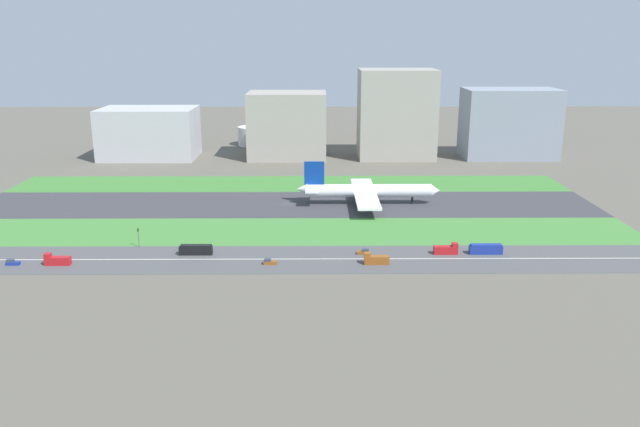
% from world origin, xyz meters
% --- Properties ---
extents(ground_plane, '(800.00, 800.00, 0.00)m').
position_xyz_m(ground_plane, '(0.00, 0.00, 0.00)').
color(ground_plane, '#5B564C').
extents(runway, '(280.00, 46.00, 0.10)m').
position_xyz_m(runway, '(0.00, 0.00, 0.05)').
color(runway, '#38383D').
rests_on(runway, ground_plane).
extents(grass_median_north, '(280.00, 36.00, 0.10)m').
position_xyz_m(grass_median_north, '(0.00, 41.00, 0.05)').
color(grass_median_north, '#3D7A33').
rests_on(grass_median_north, ground_plane).
extents(grass_median_south, '(280.00, 36.00, 0.10)m').
position_xyz_m(grass_median_south, '(0.00, -41.00, 0.05)').
color(grass_median_south, '#427F38').
rests_on(grass_median_south, ground_plane).
extents(highway, '(280.00, 28.00, 0.10)m').
position_xyz_m(highway, '(0.00, -73.00, 0.05)').
color(highway, '#4C4C4F').
rests_on(highway, ground_plane).
extents(highway_centerline, '(266.00, 0.50, 0.01)m').
position_xyz_m(highway_centerline, '(0.00, -73.00, 0.11)').
color(highway_centerline, silver).
rests_on(highway_centerline, highway).
extents(airliner, '(65.00, 56.00, 19.70)m').
position_xyz_m(airliner, '(36.11, 0.00, 6.23)').
color(airliner, white).
rests_on(airliner, runway).
extents(truck_1, '(8.40, 2.50, 4.00)m').
position_xyz_m(truck_1, '(33.61, -78.00, 1.67)').
color(truck_1, brown).
rests_on(truck_1, highway).
extents(truck_2, '(8.40, 2.50, 4.00)m').
position_xyz_m(truck_2, '(59.41, -68.00, 1.67)').
color(truck_2, '#B2191E').
rests_on(truck_2, highway).
extents(bus_0, '(11.60, 2.50, 3.50)m').
position_xyz_m(bus_0, '(-28.73, -68.00, 1.82)').
color(bus_0, black).
rests_on(bus_0, highway).
extents(car_0, '(4.40, 1.80, 2.00)m').
position_xyz_m(car_0, '(30.33, -68.00, 0.92)').
color(car_0, brown).
rests_on(car_0, highway).
extents(car_2, '(4.40, 1.80, 2.00)m').
position_xyz_m(car_2, '(-2.21, -78.00, 0.92)').
color(car_2, brown).
rests_on(car_2, highway).
extents(car_1, '(4.40, 1.80, 2.00)m').
position_xyz_m(car_1, '(-88.57, -78.00, 0.92)').
color(car_1, navy).
rests_on(car_1, highway).
extents(bus_1, '(11.60, 2.50, 3.50)m').
position_xyz_m(bus_1, '(73.32, -68.00, 1.82)').
color(bus_1, navy).
rests_on(bus_1, highway).
extents(truck_0, '(8.40, 2.50, 4.00)m').
position_xyz_m(truck_0, '(-73.52, -78.00, 1.67)').
color(truck_0, '#B2191E').
rests_on(truck_0, highway).
extents(traffic_light, '(0.36, 0.50, 7.20)m').
position_xyz_m(traffic_light, '(-50.83, -60.01, 4.29)').
color(traffic_light, '#4C4C51').
rests_on(traffic_light, highway).
extents(terminal_building, '(57.87, 37.09, 30.76)m').
position_xyz_m(terminal_building, '(-90.00, 114.00, 15.38)').
color(terminal_building, '#B2B2B7').
rests_on(terminal_building, ground_plane).
extents(hangar_building, '(47.80, 35.25, 40.34)m').
position_xyz_m(hangar_building, '(-4.10, 114.00, 20.17)').
color(hangar_building, '#9E998E').
rests_on(hangar_building, ground_plane).
extents(office_tower, '(46.58, 33.74, 54.12)m').
position_xyz_m(office_tower, '(63.50, 114.00, 27.06)').
color(office_tower, '#9E998E').
rests_on(office_tower, ground_plane).
extents(cargo_warehouse, '(56.79, 31.83, 42.38)m').
position_xyz_m(cargo_warehouse, '(133.90, 114.00, 21.19)').
color(cargo_warehouse, gray).
rests_on(cargo_warehouse, ground_plane).
extents(fuel_tank_west, '(22.52, 22.52, 12.87)m').
position_xyz_m(fuel_tank_west, '(-29.04, 159.00, 6.44)').
color(fuel_tank_west, silver).
rests_on(fuel_tank_west, ground_plane).
extents(fuel_tank_centre, '(18.23, 18.23, 14.97)m').
position_xyz_m(fuel_tank_centre, '(6.78, 159.00, 7.49)').
color(fuel_tank_centre, silver).
rests_on(fuel_tank_centre, ground_plane).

